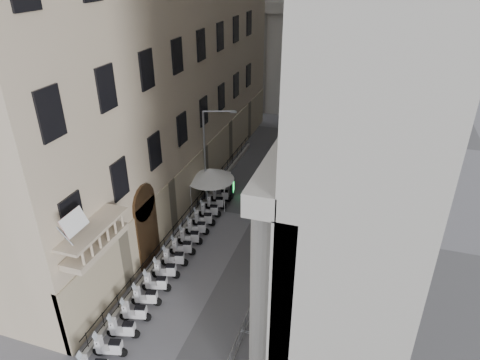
# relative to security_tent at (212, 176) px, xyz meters

# --- Properties ---
(iron_fence) EXTENTS (0.30, 28.00, 1.40)m
(iron_fence) POSITION_rel_security_tent_xyz_m (-0.70, -2.00, -2.56)
(iron_fence) COLOR black
(iron_fence) RESTS_ON ground
(blue_awning) EXTENTS (1.60, 3.00, 3.00)m
(blue_awning) POSITION_rel_security_tent_xyz_m (7.75, 6.00, -2.56)
(blue_awning) COLOR navy
(blue_awning) RESTS_ON ground
(flag) EXTENTS (1.00, 1.40, 8.20)m
(flag) POSITION_rel_security_tent_xyz_m (-0.40, -15.00, -2.56)
(flag) COLOR #9E0C11
(flag) RESTS_ON ground
(scooter_1) EXTENTS (1.49, 0.89, 1.50)m
(scooter_1) POSITION_rel_security_tent_xyz_m (0.46, -15.35, -2.56)
(scooter_1) COLOR silver
(scooter_1) RESTS_ON ground
(scooter_2) EXTENTS (1.49, 0.89, 1.50)m
(scooter_2) POSITION_rel_security_tent_xyz_m (0.46, -14.13, -2.56)
(scooter_2) COLOR silver
(scooter_2) RESTS_ON ground
(scooter_3) EXTENTS (1.49, 0.89, 1.50)m
(scooter_3) POSITION_rel_security_tent_xyz_m (0.46, -12.90, -2.56)
(scooter_3) COLOR silver
(scooter_3) RESTS_ON ground
(scooter_4) EXTENTS (1.49, 0.89, 1.50)m
(scooter_4) POSITION_rel_security_tent_xyz_m (0.46, -11.67, -2.56)
(scooter_4) COLOR silver
(scooter_4) RESTS_ON ground
(scooter_5) EXTENTS (1.49, 0.89, 1.50)m
(scooter_5) POSITION_rel_security_tent_xyz_m (0.46, -10.45, -2.56)
(scooter_5) COLOR silver
(scooter_5) RESTS_ON ground
(scooter_6) EXTENTS (1.49, 0.89, 1.50)m
(scooter_6) POSITION_rel_security_tent_xyz_m (0.46, -9.22, -2.56)
(scooter_6) COLOR silver
(scooter_6) RESTS_ON ground
(scooter_7) EXTENTS (1.49, 0.89, 1.50)m
(scooter_7) POSITION_rel_security_tent_xyz_m (0.46, -8.00, -2.56)
(scooter_7) COLOR silver
(scooter_7) RESTS_ON ground
(scooter_8) EXTENTS (1.49, 0.89, 1.50)m
(scooter_8) POSITION_rel_security_tent_xyz_m (0.46, -6.77, -2.56)
(scooter_8) COLOR silver
(scooter_8) RESTS_ON ground
(scooter_9) EXTENTS (1.49, 0.89, 1.50)m
(scooter_9) POSITION_rel_security_tent_xyz_m (0.46, -5.55, -2.56)
(scooter_9) COLOR silver
(scooter_9) RESTS_ON ground
(scooter_10) EXTENTS (1.49, 0.89, 1.50)m
(scooter_10) POSITION_rel_security_tent_xyz_m (0.46, -4.32, -2.56)
(scooter_10) COLOR silver
(scooter_10) RESTS_ON ground
(scooter_11) EXTENTS (1.49, 0.89, 1.50)m
(scooter_11) POSITION_rel_security_tent_xyz_m (0.46, -3.10, -2.56)
(scooter_11) COLOR silver
(scooter_11) RESTS_ON ground
(scooter_12) EXTENTS (1.49, 0.89, 1.50)m
(scooter_12) POSITION_rel_security_tent_xyz_m (0.46, -1.87, -2.56)
(scooter_12) COLOR silver
(scooter_12) RESTS_ON ground
(scooter_13) EXTENTS (1.49, 0.89, 1.50)m
(scooter_13) POSITION_rel_security_tent_xyz_m (0.46, -0.64, -2.56)
(scooter_13) COLOR silver
(scooter_13) RESTS_ON ground
(scooter_14) EXTENTS (1.49, 0.89, 1.50)m
(scooter_14) POSITION_rel_security_tent_xyz_m (0.46, 0.58, -2.56)
(scooter_14) COLOR silver
(scooter_14) RESTS_ON ground
(barrier_1) EXTENTS (0.60, 2.40, 1.10)m
(barrier_1) POSITION_rel_security_tent_xyz_m (6.38, -13.11, -2.56)
(barrier_1) COLOR #95979C
(barrier_1) RESTS_ON ground
(barrier_2) EXTENTS (0.60, 2.40, 1.10)m
(barrier_2) POSITION_rel_security_tent_xyz_m (6.38, -10.61, -2.56)
(barrier_2) COLOR #95979C
(barrier_2) RESTS_ON ground
(barrier_3) EXTENTS (0.60, 2.40, 1.10)m
(barrier_3) POSITION_rel_security_tent_xyz_m (6.38, -8.11, -2.56)
(barrier_3) COLOR #95979C
(barrier_3) RESTS_ON ground
(barrier_4) EXTENTS (0.60, 2.40, 1.10)m
(barrier_4) POSITION_rel_security_tent_xyz_m (6.38, -5.61, -2.56)
(barrier_4) COLOR #95979C
(barrier_4) RESTS_ON ground
(barrier_5) EXTENTS (0.60, 2.40, 1.10)m
(barrier_5) POSITION_rel_security_tent_xyz_m (6.38, -3.11, -2.56)
(barrier_5) COLOR #95979C
(barrier_5) RESTS_ON ground
(security_tent) EXTENTS (3.77, 3.77, 3.06)m
(security_tent) POSITION_rel_security_tent_xyz_m (0.00, 0.00, 0.00)
(security_tent) COLOR silver
(security_tent) RESTS_ON ground
(street_lamp) EXTENTS (2.44, 0.97, 7.76)m
(street_lamp) POSITION_rel_security_tent_xyz_m (-0.33, 0.17, 2.04)
(street_lamp) COLOR gray
(street_lamp) RESTS_ON ground
(info_kiosk) EXTENTS (0.38, 0.79, 1.62)m
(info_kiosk) POSITION_rel_security_tent_xyz_m (1.06, 1.62, -1.74)
(info_kiosk) COLOR black
(info_kiosk) RESTS_ON ground
(pedestrian_a) EXTENTS (0.73, 0.56, 1.80)m
(pedestrian_a) POSITION_rel_security_tent_xyz_m (5.12, 10.98, -1.66)
(pedestrian_a) COLOR #0D1737
(pedestrian_a) RESTS_ON ground
(pedestrian_b) EXTENTS (0.91, 0.72, 1.84)m
(pedestrian_b) POSITION_rel_security_tent_xyz_m (5.43, 6.72, -1.63)
(pedestrian_b) COLOR black
(pedestrian_b) RESTS_ON ground
(pedestrian_c) EXTENTS (0.90, 0.67, 1.69)m
(pedestrian_c) POSITION_rel_security_tent_xyz_m (3.48, 11.08, -1.71)
(pedestrian_c) COLOR black
(pedestrian_c) RESTS_ON ground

